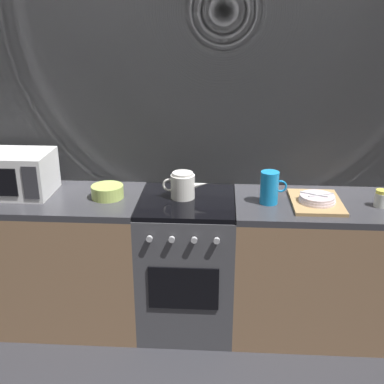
{
  "coord_description": "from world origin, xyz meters",
  "views": [
    {
      "loc": [
        0.2,
        -2.73,
        1.99
      ],
      "look_at": [
        0.03,
        0.0,
        0.95
      ],
      "focal_mm": 44.46,
      "sensor_mm": 36.0,
      "label": 1
    }
  ],
  "objects_px": {
    "stove_unit": "(187,263)",
    "dish_pile": "(317,201)",
    "pitcher": "(270,188)",
    "spice_jar": "(381,198)",
    "mixing_bowl": "(108,191)",
    "kettle": "(183,185)",
    "microwave": "(15,173)"
  },
  "relations": [
    {
      "from": "stove_unit",
      "to": "kettle",
      "type": "distance_m",
      "value": 0.53
    },
    {
      "from": "microwave",
      "to": "mixing_bowl",
      "type": "bearing_deg",
      "value": -3.34
    },
    {
      "from": "stove_unit",
      "to": "pitcher",
      "type": "height_order",
      "value": "pitcher"
    },
    {
      "from": "pitcher",
      "to": "mixing_bowl",
      "type": "bearing_deg",
      "value": 178.14
    },
    {
      "from": "kettle",
      "to": "dish_pile",
      "type": "xyz_separation_m",
      "value": [
        0.81,
        -0.06,
        -0.06
      ]
    },
    {
      "from": "spice_jar",
      "to": "stove_unit",
      "type": "bearing_deg",
      "value": 178.07
    },
    {
      "from": "stove_unit",
      "to": "spice_jar",
      "type": "distance_m",
      "value": 1.27
    },
    {
      "from": "mixing_bowl",
      "to": "dish_pile",
      "type": "xyz_separation_m",
      "value": [
        1.28,
        -0.03,
        -0.02
      ]
    },
    {
      "from": "kettle",
      "to": "pitcher",
      "type": "xyz_separation_m",
      "value": [
        0.53,
        -0.06,
        0.02
      ]
    },
    {
      "from": "stove_unit",
      "to": "dish_pile",
      "type": "bearing_deg",
      "value": -1.99
    },
    {
      "from": "spice_jar",
      "to": "pitcher",
      "type": "bearing_deg",
      "value": 178.92
    },
    {
      "from": "microwave",
      "to": "pitcher",
      "type": "height_order",
      "value": "microwave"
    },
    {
      "from": "stove_unit",
      "to": "pitcher",
      "type": "distance_m",
      "value": 0.75
    },
    {
      "from": "spice_jar",
      "to": "mixing_bowl",
      "type": "bearing_deg",
      "value": 178.45
    },
    {
      "from": "microwave",
      "to": "mixing_bowl",
      "type": "xyz_separation_m",
      "value": [
        0.6,
        -0.03,
        -0.1
      ]
    },
    {
      "from": "microwave",
      "to": "kettle",
      "type": "bearing_deg",
      "value": -0.58
    },
    {
      "from": "kettle",
      "to": "dish_pile",
      "type": "height_order",
      "value": "kettle"
    },
    {
      "from": "dish_pile",
      "to": "mixing_bowl",
      "type": "bearing_deg",
      "value": 178.52
    },
    {
      "from": "microwave",
      "to": "spice_jar",
      "type": "relative_size",
      "value": 4.38
    },
    {
      "from": "mixing_bowl",
      "to": "pitcher",
      "type": "relative_size",
      "value": 1.0
    },
    {
      "from": "kettle",
      "to": "mixing_bowl",
      "type": "distance_m",
      "value": 0.47
    },
    {
      "from": "microwave",
      "to": "pitcher",
      "type": "distance_m",
      "value": 1.6
    },
    {
      "from": "kettle",
      "to": "mixing_bowl",
      "type": "relative_size",
      "value": 1.42
    },
    {
      "from": "microwave",
      "to": "kettle",
      "type": "xyz_separation_m",
      "value": [
        1.07,
        -0.01,
        -0.05
      ]
    },
    {
      "from": "microwave",
      "to": "stove_unit",
      "type": "bearing_deg",
      "value": -2.12
    },
    {
      "from": "pitcher",
      "to": "spice_jar",
      "type": "bearing_deg",
      "value": -1.08
    },
    {
      "from": "mixing_bowl",
      "to": "pitcher",
      "type": "bearing_deg",
      "value": -1.86
    },
    {
      "from": "dish_pile",
      "to": "spice_jar",
      "type": "xyz_separation_m",
      "value": [
        0.37,
        -0.01,
        0.03
      ]
    },
    {
      "from": "spice_jar",
      "to": "dish_pile",
      "type": "bearing_deg",
      "value": 178.21
    },
    {
      "from": "kettle",
      "to": "spice_jar",
      "type": "bearing_deg",
      "value": -3.32
    },
    {
      "from": "stove_unit",
      "to": "dish_pile",
      "type": "xyz_separation_m",
      "value": [
        0.79,
        -0.03,
        0.47
      ]
    },
    {
      "from": "stove_unit",
      "to": "pitcher",
      "type": "bearing_deg",
      "value": -3.05
    }
  ]
}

